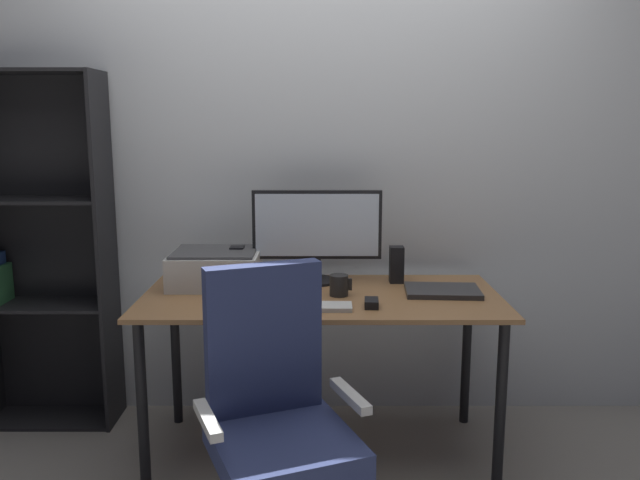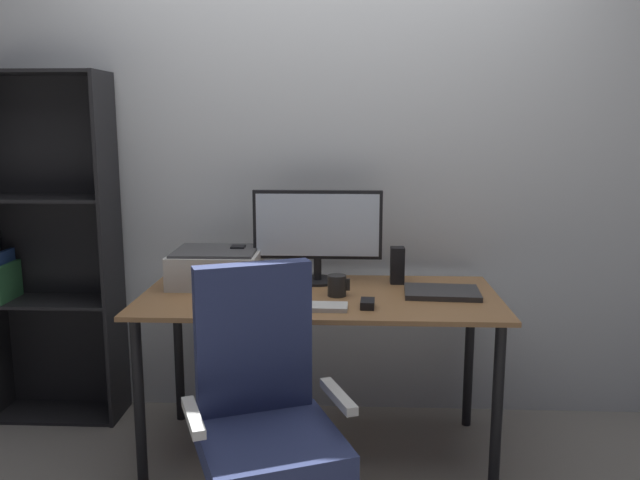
# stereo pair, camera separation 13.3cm
# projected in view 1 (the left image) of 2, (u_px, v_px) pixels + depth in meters

# --- Properties ---
(ground_plane) EXTENTS (12.00, 12.00, 0.00)m
(ground_plane) POSITION_uv_depth(u_px,v_px,m) (319.00, 452.00, 2.96)
(ground_plane) COLOR gray
(back_wall) EXTENTS (6.40, 0.10, 2.60)m
(back_wall) POSITION_uv_depth(u_px,v_px,m) (319.00, 158.00, 3.26)
(back_wall) COLOR silver
(back_wall) RESTS_ON ground
(desk) EXTENTS (1.55, 0.74, 0.74)m
(desk) POSITION_uv_depth(u_px,v_px,m) (319.00, 313.00, 2.85)
(desk) COLOR olive
(desk) RESTS_ON ground
(monitor) EXTENTS (0.60, 0.20, 0.43)m
(monitor) POSITION_uv_depth(u_px,v_px,m) (315.00, 230.00, 3.01)
(monitor) COLOR black
(monitor) RESTS_ON desk
(keyboard) EXTENTS (0.29, 0.11, 0.02)m
(keyboard) POSITION_uv_depth(u_px,v_px,m) (314.00, 307.00, 2.61)
(keyboard) COLOR silver
(keyboard) RESTS_ON desk
(mouse) EXTENTS (0.06, 0.10, 0.03)m
(mouse) POSITION_uv_depth(u_px,v_px,m) (370.00, 303.00, 2.64)
(mouse) COLOR black
(mouse) RESTS_ON desk
(coffee_mug) EXTENTS (0.10, 0.08, 0.09)m
(coffee_mug) POSITION_uv_depth(u_px,v_px,m) (337.00, 285.00, 2.81)
(coffee_mug) COLOR black
(coffee_mug) RESTS_ON desk
(laptop) EXTENTS (0.33, 0.25, 0.02)m
(laptop) POSITION_uv_depth(u_px,v_px,m) (440.00, 291.00, 2.85)
(laptop) COLOR #2D2D30
(laptop) RESTS_ON desk
(speaker_left) EXTENTS (0.06, 0.07, 0.17)m
(speaker_left) POSITION_uv_depth(u_px,v_px,m) (236.00, 265.00, 3.03)
(speaker_left) COLOR black
(speaker_left) RESTS_ON desk
(speaker_right) EXTENTS (0.06, 0.07, 0.17)m
(speaker_right) POSITION_uv_depth(u_px,v_px,m) (395.00, 265.00, 3.03)
(speaker_right) COLOR black
(speaker_right) RESTS_ON desk
(printer) EXTENTS (0.40, 0.34, 0.16)m
(printer) POSITION_uv_depth(u_px,v_px,m) (213.00, 268.00, 2.98)
(printer) COLOR silver
(printer) RESTS_ON desk
(office_chair) EXTENTS (0.58, 0.59, 1.01)m
(office_chair) POSITION_uv_depth(u_px,v_px,m) (275.00, 435.00, 2.16)
(office_chair) COLOR silver
(office_chair) RESTS_ON ground
(bookshelf) EXTENTS (0.64, 0.28, 1.71)m
(bookshelf) POSITION_uv_depth(u_px,v_px,m) (40.00, 254.00, 3.17)
(bookshelf) COLOR black
(bookshelf) RESTS_ON ground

